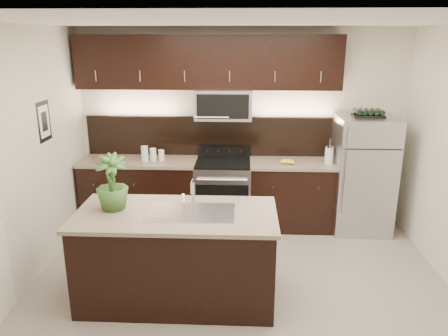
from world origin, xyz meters
The scene contains 12 objects.
ground centered at (0.00, 0.00, 0.00)m, with size 4.50×4.50×0.00m, color gray.
room_walls centered at (-0.11, -0.04, 1.70)m, with size 4.52×4.02×2.71m.
counter_run centered at (-0.46, 1.69, 0.47)m, with size 3.51×0.65×0.94m.
upper_fixtures centered at (-0.43, 1.84, 2.14)m, with size 3.49×0.40×1.66m.
island centered at (-0.62, -0.14, 0.47)m, with size 1.96×0.96×0.94m.
sink_faucet centered at (-0.47, -0.13, 0.96)m, with size 0.84×0.50×0.28m.
refrigerator centered at (1.63, 1.63, 0.79)m, with size 0.76×0.69×1.58m, color #B2B2B7.
wine_rack centered at (1.63, 1.63, 1.62)m, with size 0.39×0.24×0.09m.
plant centered at (-1.25, -0.08, 1.22)m, with size 0.31×0.31×0.55m, color #345F26.
canisters centered at (-1.23, 1.66, 1.03)m, with size 0.31×0.13×0.21m.
french_press centered at (1.17, 1.64, 1.06)m, with size 0.12×0.12×0.33m.
bananas centered at (0.57, 1.61, 0.97)m, with size 0.20×0.15×0.06m, color yellow.
Camera 1 is at (0.03, -4.04, 2.59)m, focal length 35.00 mm.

